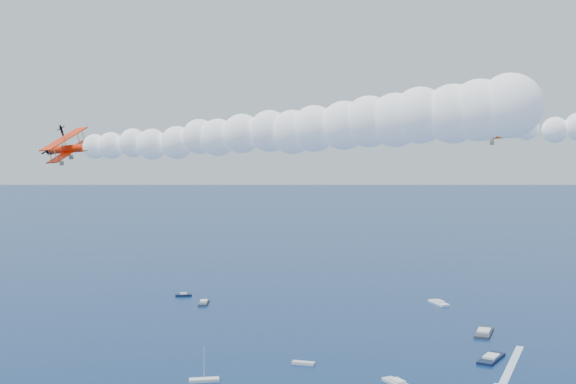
% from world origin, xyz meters
% --- Properties ---
extents(biplane_lead, '(7.56, 8.76, 6.25)m').
position_xyz_m(biplane_lead, '(20.76, 22.69, 58.76)').
color(biplane_lead, '#D74804').
extents(biplane_trail, '(6.95, 8.50, 7.16)m').
position_xyz_m(biplane_trail, '(-23.97, 3.73, 56.58)').
color(biplane_trail, '#FF2A05').
extents(smoke_trail_trail, '(50.07, 6.80, 9.55)m').
position_xyz_m(smoke_trail_trail, '(1.13, 3.47, 58.45)').
color(smoke_trail_trail, white).
extents(spectator_boats, '(213.62, 182.05, 0.70)m').
position_xyz_m(spectator_boats, '(5.64, 110.75, 0.35)').
color(spectator_boats, silver).
rests_on(spectator_boats, ground).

